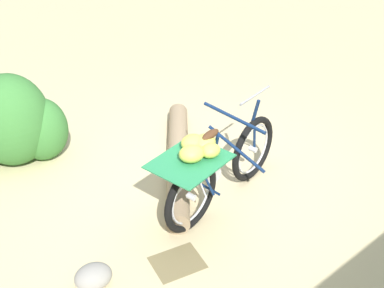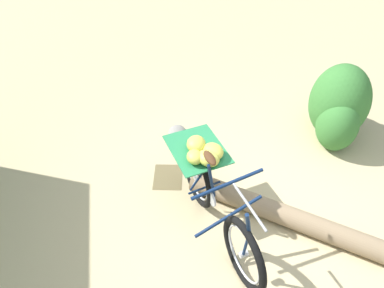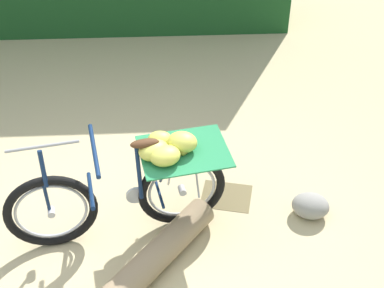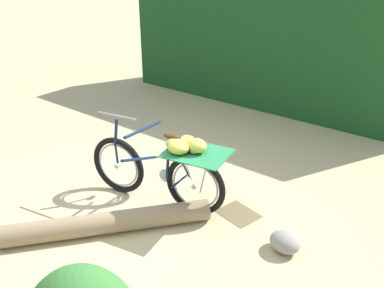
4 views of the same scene
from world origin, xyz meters
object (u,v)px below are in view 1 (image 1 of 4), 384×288
Objects in this scene: fallen_log at (178,159)px; bicycle at (217,165)px; shrub_cluster at (14,125)px; path_stone at (93,277)px.

bicycle is at bearing 93.42° from fallen_log.
shrub_cluster is 3.52× the size of path_stone.
bicycle is 0.88m from fallen_log.
bicycle is 0.78× the size of fallen_log.
shrub_cluster is at bearing -31.92° from fallen_log.
shrub_cluster is (1.60, -1.75, -0.03)m from bicycle.
bicycle is 2.37m from shrub_cluster.
path_stone is at bearing 173.43° from bicycle.
shrub_cluster reaches higher than fallen_log.
shrub_cluster is at bearing 108.42° from bicycle.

